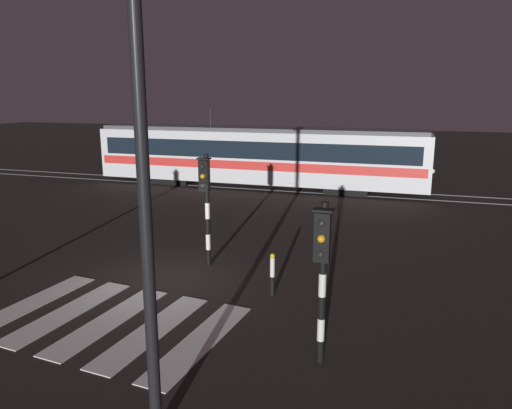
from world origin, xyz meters
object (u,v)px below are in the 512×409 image
traffic_light_median_centre (206,194)px  bollard_island_edge (272,274)px  street_lamp_near_kerb (131,146)px  traffic_light_corner_near_right (322,261)px  tram (257,155)px

traffic_light_median_centre → bollard_island_edge: bearing=-31.7°
street_lamp_near_kerb → bollard_island_edge: street_lamp_near_kerb is taller
traffic_light_corner_near_right → bollard_island_edge: size_ratio=2.82×
street_lamp_near_kerb → bollard_island_edge: (0.26, 5.74, -3.81)m
street_lamp_near_kerb → tram: size_ratio=0.38×
traffic_light_median_centre → street_lamp_near_kerb: size_ratio=0.49×
traffic_light_corner_near_right → street_lamp_near_kerb: size_ratio=0.46×
street_lamp_near_kerb → tram: 20.25m
traffic_light_median_centre → bollard_island_edge: 3.28m
traffic_light_median_centre → tram: size_ratio=0.18×
traffic_light_corner_near_right → bollard_island_edge: 3.64m
traffic_light_median_centre → tram: (-2.34, 12.33, -0.44)m
traffic_light_median_centre → bollard_island_edge: traffic_light_median_centre is taller
traffic_light_median_centre → street_lamp_near_kerb: 7.86m
tram → bollard_island_edge: size_ratio=16.27×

